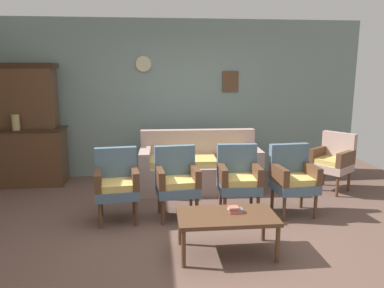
{
  "coord_description": "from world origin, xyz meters",
  "views": [
    {
      "loc": [
        -0.42,
        -3.89,
        1.87
      ],
      "look_at": [
        0.08,
        1.11,
        0.85
      ],
      "focal_mm": 34.77,
      "sensor_mm": 36.0,
      "label": 1
    }
  ],
  "objects_px": {
    "armchair_row_middle": "(177,179)",
    "armchair_by_doorway": "(239,177)",
    "coffee_table": "(227,219)",
    "side_cabinet": "(30,156)",
    "armchair_near_cabinet": "(293,176)",
    "wingback_chair_by_fireplace": "(333,159)",
    "floral_couch": "(199,168)",
    "vase_on_cabinet": "(16,122)",
    "armchair_near_couch_end": "(117,181)",
    "book_stack_on_table": "(235,210)"
  },
  "relations": [
    {
      "from": "armchair_row_middle",
      "to": "armchair_by_doorway",
      "type": "distance_m",
      "value": 0.8
    },
    {
      "from": "armchair_row_middle",
      "to": "armchair_by_doorway",
      "type": "bearing_deg",
      "value": 1.55
    },
    {
      "from": "coffee_table",
      "to": "side_cabinet",
      "type": "bearing_deg",
      "value": 136.1
    },
    {
      "from": "armchair_near_cabinet",
      "to": "wingback_chair_by_fireplace",
      "type": "xyz_separation_m",
      "value": [
        0.96,
        0.85,
        0.0
      ]
    },
    {
      "from": "armchair_by_doorway",
      "to": "wingback_chair_by_fireplace",
      "type": "xyz_separation_m",
      "value": [
        1.67,
        0.79,
        0.0
      ]
    },
    {
      "from": "floral_couch",
      "to": "coffee_table",
      "type": "bearing_deg",
      "value": -89.44
    },
    {
      "from": "armchair_row_middle",
      "to": "wingback_chair_by_fireplace",
      "type": "height_order",
      "value": "same"
    },
    {
      "from": "armchair_row_middle",
      "to": "coffee_table",
      "type": "xyz_separation_m",
      "value": [
        0.45,
        -1.03,
        -0.12
      ]
    },
    {
      "from": "armchair_row_middle",
      "to": "armchair_near_cabinet",
      "type": "height_order",
      "value": "same"
    },
    {
      "from": "armchair_near_cabinet",
      "to": "vase_on_cabinet",
      "type": "bearing_deg",
      "value": 159.41
    },
    {
      "from": "vase_on_cabinet",
      "to": "armchair_by_doorway",
      "type": "distance_m",
      "value": 3.56
    },
    {
      "from": "armchair_row_middle",
      "to": "wingback_chair_by_fireplace",
      "type": "distance_m",
      "value": 2.6
    },
    {
      "from": "armchair_near_cabinet",
      "to": "wingback_chair_by_fireplace",
      "type": "distance_m",
      "value": 1.29
    },
    {
      "from": "armchair_near_couch_end",
      "to": "armchair_row_middle",
      "type": "height_order",
      "value": "same"
    },
    {
      "from": "floral_couch",
      "to": "wingback_chair_by_fireplace",
      "type": "distance_m",
      "value": 2.08
    },
    {
      "from": "armchair_by_doorway",
      "to": "floral_couch",
      "type": "bearing_deg",
      "value": 109.0
    },
    {
      "from": "armchair_by_doorway",
      "to": "book_stack_on_table",
      "type": "xyz_separation_m",
      "value": [
        -0.27,
        -1.01,
        -0.05
      ]
    },
    {
      "from": "armchair_near_couch_end",
      "to": "wingback_chair_by_fireplace",
      "type": "xyz_separation_m",
      "value": [
        3.22,
        0.85,
        0.0
      ]
    },
    {
      "from": "side_cabinet",
      "to": "floral_couch",
      "type": "distance_m",
      "value": 2.78
    },
    {
      "from": "side_cabinet",
      "to": "wingback_chair_by_fireplace",
      "type": "xyz_separation_m",
      "value": [
        4.78,
        -0.8,
        0.03
      ]
    },
    {
      "from": "vase_on_cabinet",
      "to": "armchair_near_cabinet",
      "type": "xyz_separation_m",
      "value": [
        3.92,
        -1.47,
        -0.55
      ]
    },
    {
      "from": "armchair_near_couch_end",
      "to": "armchair_near_cabinet",
      "type": "bearing_deg",
      "value": -0.08
    },
    {
      "from": "floral_couch",
      "to": "armchair_near_couch_end",
      "type": "height_order",
      "value": "same"
    },
    {
      "from": "armchair_by_doorway",
      "to": "coffee_table",
      "type": "relative_size",
      "value": 0.9
    },
    {
      "from": "vase_on_cabinet",
      "to": "armchair_by_doorway",
      "type": "xyz_separation_m",
      "value": [
        3.22,
        -1.41,
        -0.55
      ]
    },
    {
      "from": "floral_couch",
      "to": "armchair_by_doorway",
      "type": "distance_m",
      "value": 1.17
    },
    {
      "from": "book_stack_on_table",
      "to": "armchair_by_doorway",
      "type": "bearing_deg",
      "value": 75.28
    },
    {
      "from": "armchair_near_cabinet",
      "to": "wingback_chair_by_fireplace",
      "type": "bearing_deg",
      "value": 41.4
    },
    {
      "from": "armchair_row_middle",
      "to": "armchair_by_doorway",
      "type": "relative_size",
      "value": 1.0
    },
    {
      "from": "armchair_by_doorway",
      "to": "book_stack_on_table",
      "type": "relative_size",
      "value": 5.89
    },
    {
      "from": "vase_on_cabinet",
      "to": "coffee_table",
      "type": "height_order",
      "value": "vase_on_cabinet"
    },
    {
      "from": "vase_on_cabinet",
      "to": "armchair_near_cabinet",
      "type": "height_order",
      "value": "vase_on_cabinet"
    },
    {
      "from": "coffee_table",
      "to": "wingback_chair_by_fireplace",
      "type": "bearing_deg",
      "value": 42.31
    },
    {
      "from": "armchair_near_couch_end",
      "to": "armchair_near_cabinet",
      "type": "relative_size",
      "value": 1.0
    },
    {
      "from": "vase_on_cabinet",
      "to": "armchair_near_cabinet",
      "type": "bearing_deg",
      "value": -20.59
    },
    {
      "from": "vase_on_cabinet",
      "to": "floral_couch",
      "type": "bearing_deg",
      "value": -6.33
    },
    {
      "from": "wingback_chair_by_fireplace",
      "to": "coffee_table",
      "type": "relative_size",
      "value": 0.9
    },
    {
      "from": "floral_couch",
      "to": "book_stack_on_table",
      "type": "height_order",
      "value": "floral_couch"
    },
    {
      "from": "vase_on_cabinet",
      "to": "armchair_row_middle",
      "type": "xyz_separation_m",
      "value": [
        2.41,
        -1.44,
        -0.55
      ]
    },
    {
      "from": "wingback_chair_by_fireplace",
      "to": "book_stack_on_table",
      "type": "relative_size",
      "value": 5.89
    },
    {
      "from": "side_cabinet",
      "to": "armchair_near_couch_end",
      "type": "height_order",
      "value": "side_cabinet"
    },
    {
      "from": "armchair_near_cabinet",
      "to": "coffee_table",
      "type": "distance_m",
      "value": 1.46
    },
    {
      "from": "vase_on_cabinet",
      "to": "armchair_row_middle",
      "type": "relative_size",
      "value": 0.27
    },
    {
      "from": "armchair_near_couch_end",
      "to": "armchair_near_cabinet",
      "type": "distance_m",
      "value": 2.25
    },
    {
      "from": "floral_couch",
      "to": "coffee_table",
      "type": "xyz_separation_m",
      "value": [
        0.02,
        -2.15,
        0.05
      ]
    },
    {
      "from": "floral_couch",
      "to": "coffee_table",
      "type": "height_order",
      "value": "floral_couch"
    },
    {
      "from": "armchair_row_middle",
      "to": "book_stack_on_table",
      "type": "height_order",
      "value": "armchair_row_middle"
    },
    {
      "from": "coffee_table",
      "to": "floral_couch",
      "type": "bearing_deg",
      "value": 90.56
    },
    {
      "from": "vase_on_cabinet",
      "to": "armchair_by_doorway",
      "type": "relative_size",
      "value": 0.27
    },
    {
      "from": "coffee_table",
      "to": "armchair_by_doorway",
      "type": "bearing_deg",
      "value": 71.3
    }
  ]
}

